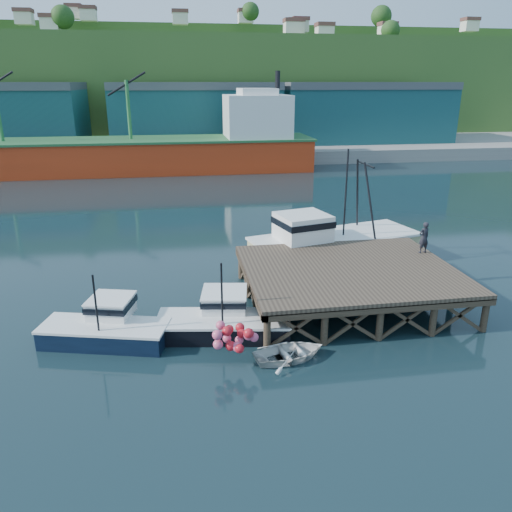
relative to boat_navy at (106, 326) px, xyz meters
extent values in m
plane|color=black|center=(7.92, 2.58, -0.78)|extent=(300.00, 300.00, 0.00)
cube|color=brown|center=(13.42, 2.58, 1.22)|extent=(12.00, 10.00, 0.25)
cube|color=#473828|center=(13.42, -2.27, 0.97)|extent=(12.00, 0.30, 0.35)
cylinder|color=#473828|center=(7.72, -2.12, 0.02)|extent=(0.36, 0.36, 2.60)
cylinder|color=#473828|center=(19.12, -2.12, 0.02)|extent=(0.36, 0.36, 2.60)
cylinder|color=#473828|center=(7.72, 7.28, 0.02)|extent=(0.36, 0.36, 2.60)
cylinder|color=#473828|center=(19.12, 7.28, 0.02)|extent=(0.36, 0.36, 2.60)
cube|color=gray|center=(7.92, 72.58, 0.22)|extent=(160.00, 40.00, 2.00)
cube|color=#185050|center=(7.92, 67.58, 5.72)|extent=(28.00, 16.00, 9.00)
cube|color=#185050|center=(37.92, 67.58, 5.72)|extent=(30.00, 16.00, 9.00)
cube|color=red|center=(-4.08, 50.58, 1.42)|extent=(55.00, 9.50, 4.40)
cube|color=#26592D|center=(-4.08, 50.58, 3.72)|extent=(55.50, 10.00, 0.30)
cube|color=silver|center=(15.92, 50.58, 6.72)|extent=(9.00, 9.00, 6.00)
cube|color=silver|center=(15.92, 50.58, 10.02)|extent=(5.00, 7.00, 1.20)
cylinder|color=black|center=(18.92, 50.58, 11.72)|extent=(0.70, 0.70, 2.50)
cube|color=#2D511E|center=(7.92, 102.58, 10.22)|extent=(220.00, 50.00, 22.00)
cube|color=black|center=(-0.07, -0.27, -0.31)|extent=(6.44, 3.69, 0.94)
cube|color=silver|center=(-0.07, -0.27, 0.18)|extent=(6.57, 3.76, 0.13)
cube|color=silver|center=(0.21, 0.78, 0.64)|extent=(2.42, 2.42, 0.94)
cube|color=black|center=(0.21, 0.78, 0.85)|extent=(2.56, 2.56, 0.31)
cylinder|color=black|center=(-0.23, -0.86, 1.63)|extent=(0.10, 0.10, 2.93)
cube|color=black|center=(5.79, -0.41, -0.32)|extent=(6.93, 3.46, 0.92)
cube|color=silver|center=(5.79, -0.41, 0.16)|extent=(7.07, 3.53, 0.12)
cube|color=silver|center=(5.98, 0.77, 0.60)|extent=(2.52, 2.52, 0.92)
cube|color=black|center=(5.98, 0.77, 0.80)|extent=(2.66, 2.66, 0.31)
cylinder|color=black|center=(5.68, -1.06, 1.77)|extent=(0.10, 0.10, 3.26)
sphere|color=#D64F75|center=(5.58, -3.26, 0.34)|extent=(0.43, 0.43, 0.43)
sphere|color=#D64F75|center=(6.50, -3.05, 0.55)|extent=(0.43, 0.43, 0.43)
sphere|color=red|center=(6.09, -3.56, 0.75)|extent=(0.43, 0.43, 0.43)
cube|color=beige|center=(14.71, 9.08, 0.19)|extent=(12.45, 6.85, 1.93)
cube|color=silver|center=(14.71, 9.08, 1.21)|extent=(12.71, 7.11, 0.16)
cube|color=silver|center=(12.02, 9.08, 2.12)|extent=(3.86, 3.70, 1.93)
cube|color=black|center=(12.02, 9.08, 2.55)|extent=(3.99, 3.83, 0.43)
cylinder|color=black|center=(15.25, 9.08, 4.05)|extent=(0.12, 0.12, 6.44)
imported|color=silver|center=(8.60, -3.22, -0.43)|extent=(3.82, 3.05, 0.71)
imported|color=black|center=(18.82, 4.42, 2.34)|extent=(0.81, 0.62, 1.99)
camera|label=1|loc=(3.75, -23.09, 11.47)|focal=35.00mm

